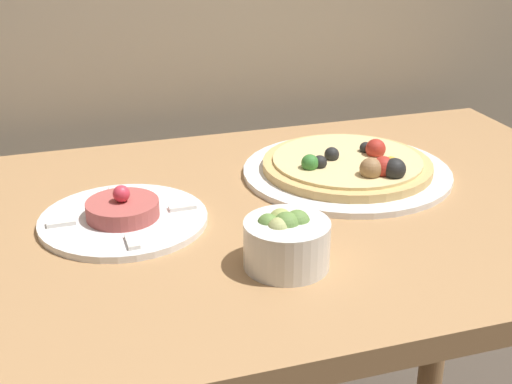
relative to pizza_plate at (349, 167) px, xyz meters
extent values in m
cube|color=#AD7F51|center=(-0.13, -0.09, -0.03)|extent=(1.08, 0.72, 0.03)
cylinder|color=#AD7F51|center=(-0.61, 0.21, -0.41)|extent=(0.06, 0.06, 0.72)
cylinder|color=#AD7F51|center=(0.35, 0.21, -0.41)|extent=(0.06, 0.06, 0.72)
cylinder|color=white|center=(0.00, 0.00, -0.01)|extent=(0.35, 0.35, 0.01)
cylinder|color=#DBB26B|center=(0.00, 0.00, 0.00)|extent=(0.28, 0.28, 0.01)
cylinder|color=beige|center=(0.00, 0.00, 0.01)|extent=(0.25, 0.25, 0.00)
sphere|color=gold|center=(0.05, -0.05, 0.02)|extent=(0.02, 0.02, 0.02)
sphere|color=#B22D23|center=(0.05, 0.01, 0.02)|extent=(0.03, 0.03, 0.03)
sphere|color=black|center=(0.04, 0.03, 0.02)|extent=(0.02, 0.02, 0.02)
sphere|color=black|center=(-0.03, 0.01, 0.02)|extent=(0.02, 0.02, 0.02)
sphere|color=#997047|center=(0.00, -0.07, 0.02)|extent=(0.04, 0.04, 0.04)
sphere|color=black|center=(0.04, -0.09, 0.02)|extent=(0.04, 0.04, 0.04)
sphere|color=black|center=(-0.06, -0.02, 0.02)|extent=(0.02, 0.02, 0.02)
sphere|color=#B22D23|center=(0.02, -0.07, 0.02)|extent=(0.04, 0.04, 0.04)
sphere|color=#387F33|center=(-0.08, -0.02, 0.02)|extent=(0.03, 0.03, 0.03)
cylinder|color=white|center=(-0.38, -0.07, -0.01)|extent=(0.24, 0.24, 0.01)
cylinder|color=#B2514C|center=(-0.38, -0.07, 0.01)|extent=(0.10, 0.10, 0.02)
sphere|color=#E0384C|center=(-0.38, -0.07, 0.03)|extent=(0.02, 0.02, 0.02)
cube|color=white|center=(-0.30, -0.07, 0.00)|extent=(0.04, 0.02, 0.01)
cube|color=white|center=(-0.38, 0.02, 0.00)|extent=(0.02, 0.04, 0.01)
cube|color=white|center=(-0.47, -0.07, 0.00)|extent=(0.04, 0.02, 0.01)
cube|color=white|center=(-0.38, -0.15, 0.00)|extent=(0.02, 0.04, 0.01)
cylinder|color=white|center=(-0.20, -0.25, 0.02)|extent=(0.11, 0.11, 0.06)
sphere|color=#668E42|center=(-0.20, -0.25, 0.04)|extent=(0.03, 0.03, 0.03)
sphere|color=#668E42|center=(-0.19, -0.25, 0.04)|extent=(0.03, 0.03, 0.03)
sphere|color=#B7BC70|center=(-0.20, -0.24, 0.04)|extent=(0.03, 0.03, 0.03)
sphere|color=#668E42|center=(-0.22, -0.24, 0.04)|extent=(0.03, 0.03, 0.03)
sphere|color=#A3B25B|center=(-0.21, -0.24, 0.04)|extent=(0.03, 0.03, 0.03)
sphere|color=#B7BC70|center=(-0.22, -0.26, 0.04)|extent=(0.03, 0.03, 0.03)
camera|label=1|loc=(-0.48, -1.00, 0.44)|focal=50.00mm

